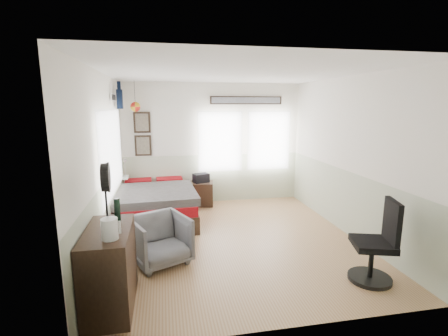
{
  "coord_description": "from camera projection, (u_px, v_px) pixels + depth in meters",
  "views": [
    {
      "loc": [
        -1.11,
        -4.99,
        2.22
      ],
      "look_at": [
        -0.1,
        0.4,
        1.15
      ],
      "focal_mm": 26.0,
      "sensor_mm": 36.0,
      "label": 1
    }
  ],
  "objects": [
    {
      "name": "ground_plane",
      "position": [
        234.0,
        240.0,
        5.44
      ],
      "size": [
        4.0,
        4.5,
        0.01
      ],
      "primitive_type": "cube",
      "color": "#A26E44"
    },
    {
      "name": "room_shell",
      "position": [
        228.0,
        143.0,
        5.3
      ],
      "size": [
        4.02,
        4.52,
        2.71
      ],
      "color": "white",
      "rests_on": "ground_plane"
    },
    {
      "name": "wall_decor",
      "position": [
        163.0,
        111.0,
        6.73
      ],
      "size": [
        3.55,
        1.32,
        1.44
      ],
      "color": "black",
      "rests_on": "room_shell"
    },
    {
      "name": "bed",
      "position": [
        156.0,
        204.0,
        6.34
      ],
      "size": [
        1.54,
        2.08,
        0.64
      ],
      "rotation": [
        0.0,
        0.0,
        0.05
      ],
      "color": "black",
      "rests_on": "ground_plane"
    },
    {
      "name": "dresser",
      "position": [
        110.0,
        268.0,
        3.57
      ],
      "size": [
        0.48,
        1.0,
        0.9
      ],
      "primitive_type": "cube",
      "color": "black",
      "rests_on": "ground_plane"
    },
    {
      "name": "armchair",
      "position": [
        160.0,
        240.0,
        4.59
      ],
      "size": [
        0.98,
        0.99,
        0.69
      ],
      "primitive_type": "imported",
      "rotation": [
        0.0,
        0.0,
        0.41
      ],
      "color": "slate",
      "rests_on": "ground_plane"
    },
    {
      "name": "nightstand",
      "position": [
        201.0,
        194.0,
        7.27
      ],
      "size": [
        0.58,
        0.49,
        0.52
      ],
      "primitive_type": "cube",
      "rotation": [
        0.0,
        0.0,
        -0.15
      ],
      "color": "black",
      "rests_on": "ground_plane"
    },
    {
      "name": "task_chair",
      "position": [
        377.0,
        249.0,
        4.09
      ],
      "size": [
        0.59,
        0.59,
        1.07
      ],
      "rotation": [
        0.0,
        0.0,
        -0.29
      ],
      "color": "black",
      "rests_on": "ground_plane"
    },
    {
      "name": "kettle",
      "position": [
        110.0,
        229.0,
        3.22
      ],
      "size": [
        0.19,
        0.16,
        0.22
      ],
      "rotation": [
        0.0,
        0.0,
        -0.36
      ],
      "color": "silver",
      "rests_on": "dresser"
    },
    {
      "name": "bottle",
      "position": [
        117.0,
        210.0,
        3.71
      ],
      "size": [
        0.07,
        0.07,
        0.28
      ],
      "primitive_type": "cylinder",
      "color": "black",
      "rests_on": "dresser"
    },
    {
      "name": "stand_fan",
      "position": [
        106.0,
        179.0,
        3.28
      ],
      "size": [
        0.1,
        0.31,
        0.75
      ],
      "rotation": [
        0.0,
        0.0,
        0.08
      ],
      "color": "black",
      "rests_on": "dresser"
    },
    {
      "name": "black_bag",
      "position": [
        201.0,
        178.0,
        7.2
      ],
      "size": [
        0.39,
        0.32,
        0.2
      ],
      "primitive_type": "cube",
      "rotation": [
        0.0,
        0.0,
        0.36
      ],
      "color": "black",
      "rests_on": "nightstand"
    }
  ]
}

